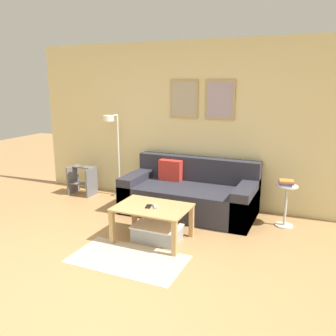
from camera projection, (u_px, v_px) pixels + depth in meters
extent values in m
plane|color=tan|center=(86.00, 290.00, 3.39)|extent=(16.00, 16.00, 0.00)
cube|color=beige|center=(191.00, 124.00, 5.63)|extent=(5.60, 0.06, 2.55)
cube|color=tan|center=(184.00, 99.00, 5.54)|extent=(0.46, 0.02, 0.59)
cube|color=#ADA38E|center=(184.00, 99.00, 5.53)|extent=(0.39, 0.01, 0.52)
cube|color=tan|center=(220.00, 100.00, 5.31)|extent=(0.46, 0.02, 0.59)
cube|color=#A393A8|center=(220.00, 100.00, 5.30)|extent=(0.39, 0.01, 0.52)
cube|color=#C1B299|center=(128.00, 259.00, 3.99)|extent=(1.29, 0.72, 0.01)
cube|color=#2D2D38|center=(189.00, 200.00, 5.33)|extent=(1.95, 0.95, 0.42)
cube|color=#2D2D38|center=(198.00, 169.00, 5.56)|extent=(1.95, 0.20, 0.37)
cube|color=#2D2D38|center=(139.00, 189.00, 5.65)|extent=(0.24, 0.95, 0.54)
cube|color=#2D2D38|center=(246.00, 204.00, 4.98)|extent=(0.24, 0.95, 0.54)
cube|color=red|center=(170.00, 170.00, 5.57)|extent=(0.36, 0.14, 0.32)
cube|color=tan|center=(152.00, 207.00, 4.38)|extent=(0.90, 0.64, 0.02)
cube|color=tan|center=(112.00, 227.00, 4.34)|extent=(0.06, 0.06, 0.42)
cube|color=tan|center=(174.00, 239.00, 4.02)|extent=(0.06, 0.06, 0.42)
cube|color=tan|center=(134.00, 212.00, 4.84)|extent=(0.06, 0.06, 0.42)
cube|color=tan|center=(191.00, 221.00, 4.52)|extent=(0.06, 0.06, 0.42)
cube|color=#9EA3A8|center=(157.00, 234.00, 4.44)|extent=(0.57, 0.35, 0.18)
cube|color=silver|center=(157.00, 226.00, 4.42)|extent=(0.59, 0.38, 0.02)
cylinder|color=white|center=(120.00, 195.00, 6.22)|extent=(0.23, 0.23, 0.02)
cylinder|color=white|center=(119.00, 156.00, 6.06)|extent=(0.03, 0.03, 1.38)
cylinder|color=white|center=(113.00, 116.00, 5.78)|extent=(0.02, 0.26, 0.02)
cylinder|color=white|center=(109.00, 118.00, 5.67)|extent=(0.17, 0.17, 0.09)
cylinder|color=silver|center=(284.00, 225.00, 4.91)|extent=(0.24, 0.24, 0.01)
cylinder|color=silver|center=(286.00, 206.00, 4.84)|extent=(0.04, 0.04, 0.55)
cylinder|color=silver|center=(287.00, 186.00, 4.77)|extent=(0.29, 0.29, 0.02)
cube|color=silver|center=(286.00, 185.00, 4.76)|extent=(0.18, 0.14, 0.02)
cube|color=#335199|center=(286.00, 184.00, 4.75)|extent=(0.17, 0.16, 0.02)
cube|color=#8C4C93|center=(286.00, 183.00, 4.75)|extent=(0.22, 0.18, 0.02)
cube|color=#D18438|center=(287.00, 181.00, 4.74)|extent=(0.20, 0.18, 0.03)
cube|color=#99999E|center=(155.00, 206.00, 4.36)|extent=(0.11, 0.15, 0.02)
cube|color=black|center=(148.00, 206.00, 4.37)|extent=(0.10, 0.15, 0.01)
cube|color=slate|center=(73.00, 180.00, 6.30)|extent=(0.03, 0.31, 0.49)
cube|color=slate|center=(92.00, 182.00, 6.14)|extent=(0.03, 0.31, 0.49)
cube|color=slate|center=(80.00, 184.00, 6.18)|extent=(0.37, 0.14, 0.02)
cube|color=slate|center=(83.00, 167.00, 6.21)|extent=(0.37, 0.14, 0.02)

